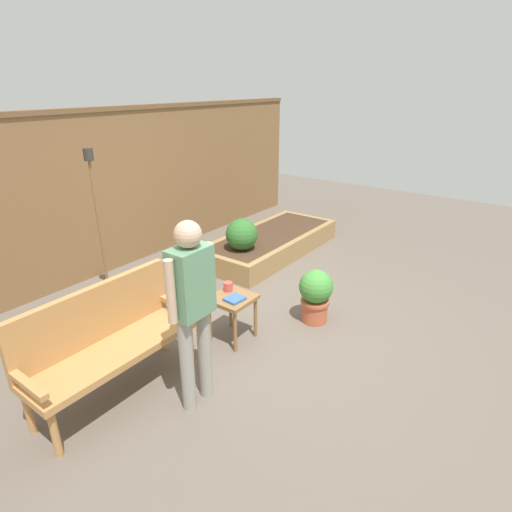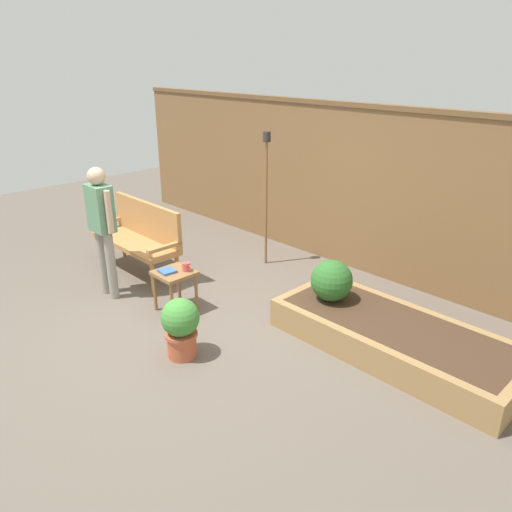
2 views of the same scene
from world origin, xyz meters
name	(u,v)px [view 1 (image 1 of 2)]	position (x,y,z in m)	size (l,w,h in m)	color
ground_plane	(259,328)	(0.00, 0.00, 0.00)	(14.00, 14.00, 0.00)	#60564C
fence_back	(99,193)	(0.00, 2.60, 1.09)	(8.40, 0.14, 2.16)	brown
garden_bench	(106,335)	(-1.52, 0.44, 0.54)	(1.44, 0.48, 0.94)	#B77F47
side_table	(232,304)	(-0.31, 0.11, 0.40)	(0.40, 0.40, 0.48)	olive
cup_on_table	(228,286)	(-0.23, 0.22, 0.53)	(0.13, 0.09, 0.09)	#CC4C47
book_on_table	(235,299)	(-0.35, 0.04, 0.49)	(0.18, 0.16, 0.03)	#38609E
potted_boxwood	(316,293)	(0.49, -0.40, 0.33)	(0.37, 0.37, 0.60)	#B75638
raised_planter_bed	(271,243)	(1.87, 1.14, 0.15)	(2.40, 1.00, 0.30)	#997547
shrub_near_bench	(242,234)	(1.10, 1.10, 0.52)	(0.44, 0.44, 0.44)	brown
tiki_torch	(95,202)	(-0.57, 1.81, 1.23)	(0.10, 0.10, 1.81)	brown
person_by_bench	(192,301)	(-1.18, -0.24, 0.93)	(0.47, 0.20, 1.56)	gray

